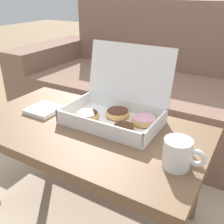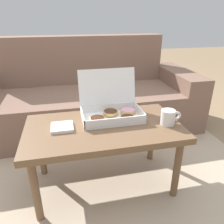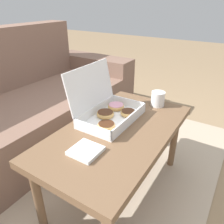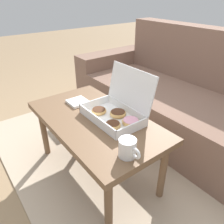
{
  "view_description": "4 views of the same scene",
  "coord_description": "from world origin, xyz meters",
  "px_view_note": "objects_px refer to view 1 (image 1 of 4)",
  "views": [
    {
      "loc": [
        0.56,
        -0.86,
        0.98
      ],
      "look_at": [
        0.07,
        -0.03,
        0.52
      ],
      "focal_mm": 42.0,
      "sensor_mm": 36.0,
      "label": 1
    },
    {
      "loc": [
        -0.22,
        -1.3,
        1.1
      ],
      "look_at": [
        0.07,
        -0.03,
        0.52
      ],
      "focal_mm": 35.0,
      "sensor_mm": 36.0,
      "label": 2
    },
    {
      "loc": [
        -0.87,
        -0.63,
        1.09
      ],
      "look_at": [
        0.07,
        -0.03,
        0.52
      ],
      "focal_mm": 35.0,
      "sensor_mm": 36.0,
      "label": 3
    },
    {
      "loc": [
        1.01,
        -0.74,
        1.18
      ],
      "look_at": [
        0.07,
        -0.03,
        0.52
      ],
      "focal_mm": 35.0,
      "sensor_mm": 36.0,
      "label": 4
    }
  ],
  "objects_px": {
    "couch": "(165,92)",
    "coffee_mug": "(178,154)",
    "coffee_table": "(87,138)",
    "pastry_box": "(119,109)"
  },
  "relations": [
    {
      "from": "couch",
      "to": "pastry_box",
      "type": "height_order",
      "value": "couch"
    },
    {
      "from": "pastry_box",
      "to": "coffee_table",
      "type": "bearing_deg",
      "value": -125.68
    },
    {
      "from": "coffee_mug",
      "to": "pastry_box",
      "type": "bearing_deg",
      "value": 149.38
    },
    {
      "from": "couch",
      "to": "coffee_table",
      "type": "relative_size",
      "value": 2.3
    },
    {
      "from": "coffee_table",
      "to": "coffee_mug",
      "type": "height_order",
      "value": "coffee_mug"
    },
    {
      "from": "couch",
      "to": "coffee_table",
      "type": "height_order",
      "value": "couch"
    },
    {
      "from": "coffee_mug",
      "to": "couch",
      "type": "bearing_deg",
      "value": 111.28
    },
    {
      "from": "couch",
      "to": "coffee_mug",
      "type": "distance_m",
      "value": 1.12
    },
    {
      "from": "couch",
      "to": "pastry_box",
      "type": "bearing_deg",
      "value": -84.25
    },
    {
      "from": "couch",
      "to": "coffee_table",
      "type": "distance_m",
      "value": 0.96
    }
  ]
}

